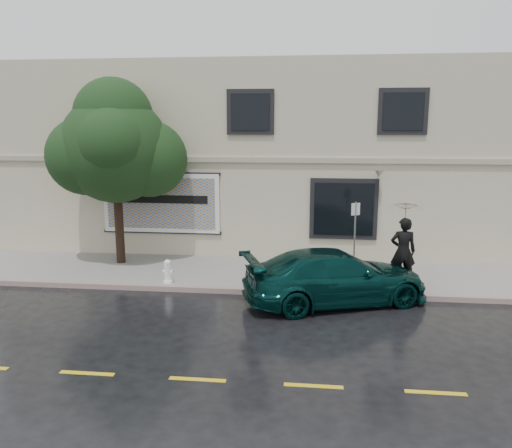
# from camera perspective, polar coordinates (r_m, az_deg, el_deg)

# --- Properties ---
(ground) EXTENTS (90.00, 90.00, 0.00)m
(ground) POSITION_cam_1_polar(r_m,az_deg,el_deg) (13.13, -3.25, -10.06)
(ground) COLOR black
(ground) RESTS_ON ground
(sidewalk) EXTENTS (20.00, 3.50, 0.15)m
(sidewalk) POSITION_cam_1_polar(r_m,az_deg,el_deg) (16.15, -1.34, -5.65)
(sidewalk) COLOR gray
(sidewalk) RESTS_ON ground
(curb) EXTENTS (20.00, 0.18, 0.16)m
(curb) POSITION_cam_1_polar(r_m,az_deg,el_deg) (14.50, -2.27, -7.65)
(curb) COLOR gray
(curb) RESTS_ON ground
(road_marking) EXTENTS (19.00, 0.12, 0.01)m
(road_marking) POSITION_cam_1_polar(r_m,az_deg,el_deg) (10.01, -6.71, -17.23)
(road_marking) COLOR gold
(road_marking) RESTS_ON ground
(building) EXTENTS (20.00, 8.12, 7.00)m
(building) POSITION_cam_1_polar(r_m,az_deg,el_deg) (21.20, 0.70, 7.81)
(building) COLOR beige
(building) RESTS_ON ground
(billboard) EXTENTS (4.30, 0.16, 2.20)m
(billboard) POSITION_cam_1_polar(r_m,az_deg,el_deg) (17.99, -10.82, 2.36)
(billboard) COLOR white
(billboard) RESTS_ON ground
(car) EXTENTS (5.47, 3.81, 1.46)m
(car) POSITION_cam_1_polar(r_m,az_deg,el_deg) (13.76, 9.07, -5.97)
(car) COLOR #072F2C
(car) RESTS_ON ground
(pedestrian) EXTENTS (0.74, 0.49, 2.01)m
(pedestrian) POSITION_cam_1_polar(r_m,az_deg,el_deg) (15.15, 16.45, -3.02)
(pedestrian) COLOR black
(pedestrian) RESTS_ON sidewalk
(umbrella) EXTENTS (1.38, 1.38, 0.77)m
(umbrella) POSITION_cam_1_polar(r_m,az_deg,el_deg) (14.88, 16.75, 2.18)
(umbrella) COLOR black
(umbrella) RESTS_ON pedestrian
(street_tree) EXTENTS (3.54, 3.54, 5.62)m
(street_tree) POSITION_cam_1_polar(r_m,az_deg,el_deg) (17.16, -15.80, 8.21)
(street_tree) COLOR black
(street_tree) RESTS_ON sidewalk
(fire_hydrant) EXTENTS (0.29, 0.27, 0.71)m
(fire_hydrant) POSITION_cam_1_polar(r_m,az_deg,el_deg) (15.09, -10.05, -5.37)
(fire_hydrant) COLOR white
(fire_hydrant) RESTS_ON sidewalk
(sign_pole) EXTENTS (0.27, 0.14, 2.33)m
(sign_pole) POSITION_cam_1_polar(r_m,az_deg,el_deg) (15.59, 11.23, -0.82)
(sign_pole) COLOR gray
(sign_pole) RESTS_ON sidewalk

